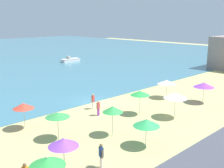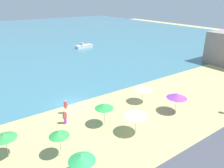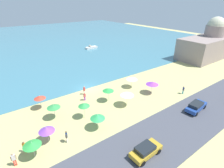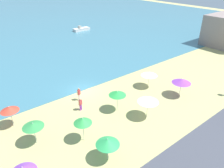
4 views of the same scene
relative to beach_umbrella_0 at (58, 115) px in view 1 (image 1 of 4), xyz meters
name	(u,v)px [view 1 (image 1 of 4)]	position (x,y,z in m)	size (l,w,h in m)	color
ground_plane	(93,103)	(8.61, 5.81, -2.09)	(160.00, 160.00, 0.00)	tan
beach_umbrella_0	(58,115)	(0.00, 0.00, 0.00)	(1.94, 1.94, 2.35)	#B2B2B7
beach_umbrella_1	(113,109)	(3.70, -2.48, 0.20)	(1.70, 1.70, 2.62)	#B2B2B7
beach_umbrella_2	(63,142)	(-2.38, -4.24, -0.17)	(1.97, 1.97, 2.26)	#B2B2B7
beach_umbrella_3	(204,85)	(17.73, -3.10, 0.04)	(2.36, 2.36, 2.48)	#B2B2B7
beach_umbrella_4	(47,162)	(-4.43, -5.69, -0.17)	(2.00, 2.00, 2.22)	#B2B2B7
beach_umbrella_5	(23,106)	(-0.89, 3.91, 0.05)	(1.83, 1.83, 2.45)	#B2B2B7
beach_umbrella_6	(140,93)	(9.36, -0.62, 0.16)	(1.95, 1.95, 2.54)	#B2B2B7
beach_umbrella_7	(146,123)	(4.03, -5.74, -0.16)	(2.02, 2.02, 2.26)	#B2B2B7
beach_umbrella_9	(167,82)	(16.33, 1.05, -0.08)	(2.24, 2.24, 2.32)	#B2B2B7
beach_umbrella_10	(175,95)	(11.06, -3.65, 0.18)	(2.29, 2.29, 2.61)	#B2B2B7
bather_3	(98,107)	(6.10, 2.04, -1.21)	(0.56, 0.28, 1.58)	purple
bather_4	(93,100)	(7.09, 4.01, -1.13)	(0.55, 0.32, 1.72)	#F9D8D0
bather_5	(101,154)	(-0.52, -5.72, -1.13)	(0.35, 0.53, 1.71)	#F7DAD0
skiff_nearshore	(70,60)	(25.48, 33.43, -1.65)	(4.79, 1.73, 1.28)	silver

